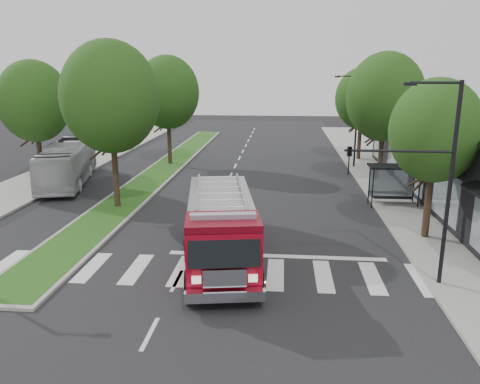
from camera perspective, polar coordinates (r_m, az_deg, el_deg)
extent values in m
plane|color=black|center=(23.19, -5.52, -6.52)|extent=(140.00, 140.00, 0.00)
cube|color=gray|center=(33.38, 19.49, -0.60)|extent=(5.00, 80.00, 0.15)
cube|color=gray|center=(37.31, -24.98, 0.40)|extent=(5.00, 80.00, 0.15)
cube|color=gray|center=(41.37, -9.15, 2.85)|extent=(3.00, 50.00, 0.14)
cube|color=#144513|center=(41.36, -9.15, 2.95)|extent=(2.60, 49.50, 0.02)
cube|color=black|center=(34.29, 27.14, 3.17)|extent=(8.00, 30.00, 5.00)
cylinder|color=black|center=(30.04, 15.86, 0.38)|extent=(0.08, 0.08, 2.50)
cylinder|color=black|center=(30.69, 21.00, 0.26)|extent=(0.08, 0.08, 2.50)
cylinder|color=black|center=(31.19, 15.47, 0.92)|extent=(0.08, 0.08, 2.50)
cylinder|color=black|center=(31.82, 20.44, 0.79)|extent=(0.08, 0.08, 2.50)
cube|color=black|center=(30.63, 18.40, 2.95)|extent=(3.20, 1.60, 0.12)
cube|color=#8C99A5|center=(31.56, 17.95, 0.98)|extent=(2.80, 0.04, 1.80)
cube|color=black|center=(31.07, 18.11, -0.66)|extent=(2.40, 0.40, 0.08)
cylinder|color=black|center=(25.22, 21.93, -1.33)|extent=(0.36, 0.36, 3.74)
ellipsoid|color=#1B350E|center=(24.54, 22.73, 6.91)|extent=(4.40, 4.40, 5.06)
cylinder|color=black|center=(36.52, 16.76, 4.28)|extent=(0.36, 0.36, 4.40)
ellipsoid|color=#1B350E|center=(36.06, 17.26, 11.02)|extent=(5.60, 5.60, 6.44)
cylinder|color=black|center=(46.28, 14.35, 6.21)|extent=(0.36, 0.36, 3.96)
ellipsoid|color=#1B350E|center=(45.91, 14.65, 10.99)|extent=(5.00, 5.00, 5.75)
cylinder|color=black|center=(29.69, -14.95, 2.38)|extent=(0.36, 0.36, 4.62)
ellipsoid|color=#1B350E|center=(29.12, -15.53, 11.10)|extent=(5.80, 5.80, 6.67)
cylinder|color=black|center=(42.92, -8.61, 6.18)|extent=(0.36, 0.36, 4.40)
ellipsoid|color=#1B350E|center=(42.52, -8.83, 11.92)|extent=(5.60, 5.60, 6.44)
cylinder|color=black|center=(38.39, -23.18, 4.03)|extent=(0.36, 0.36, 4.18)
ellipsoid|color=#1B350E|center=(37.95, -23.80, 10.10)|extent=(5.20, 5.20, 5.98)
cylinder|color=black|center=(19.34, 24.19, 0.38)|extent=(0.16, 0.16, 8.00)
cylinder|color=black|center=(18.58, 22.77, 12.20)|extent=(1.80, 0.10, 0.10)
cube|color=black|center=(18.33, 20.02, 12.27)|extent=(0.45, 0.20, 0.12)
cylinder|color=black|center=(18.51, 18.76, 4.74)|extent=(4.00, 0.10, 0.10)
imported|color=black|center=(18.24, 13.15, 3.72)|extent=(0.18, 0.22, 1.10)
cylinder|color=black|center=(41.96, 14.00, 8.21)|extent=(0.16, 0.16, 8.00)
cylinder|color=black|center=(41.61, 13.07, 13.60)|extent=(1.80, 0.10, 0.10)
cube|color=black|center=(41.51, 11.80, 13.60)|extent=(0.45, 0.20, 0.12)
cube|color=#630510|center=(21.12, -2.34, -7.02)|extent=(4.19, 9.55, 0.27)
cube|color=maroon|center=(21.56, -2.45, -3.31)|extent=(3.84, 7.38, 2.20)
cube|color=maroon|center=(17.53, -2.03, -7.59)|extent=(3.03, 2.39, 2.31)
cube|color=#B2B2B7|center=(21.23, -2.48, -0.34)|extent=(3.84, 7.38, 0.13)
cylinder|color=#B2B2B7|center=(21.18, -5.16, 0.19)|extent=(1.16, 6.53, 0.11)
cylinder|color=#B2B2B7|center=(21.23, 0.18, 0.28)|extent=(1.16, 6.53, 0.11)
cube|color=silver|center=(16.81, -1.84, -12.51)|extent=(2.88, 0.84, 0.38)
cube|color=#8C99A5|center=(17.03, -2.08, -2.95)|extent=(2.45, 0.77, 0.20)
cylinder|color=black|center=(17.68, -6.14, -11.36)|extent=(0.57, 1.25, 1.21)
cylinder|color=black|center=(17.76, 2.19, -11.16)|extent=(0.57, 1.25, 1.21)
cylinder|color=black|center=(21.92, -5.74, -6.10)|extent=(0.57, 1.25, 1.21)
cylinder|color=black|center=(21.99, 0.90, -5.97)|extent=(0.57, 1.25, 1.21)
cylinder|color=black|center=(24.41, -5.57, -3.93)|extent=(0.57, 1.25, 1.21)
cylinder|color=black|center=(24.47, 0.37, -3.81)|extent=(0.57, 1.25, 1.21)
imported|color=#AAAAAF|center=(37.81, -20.25, 3.35)|extent=(5.36, 11.52, 3.13)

